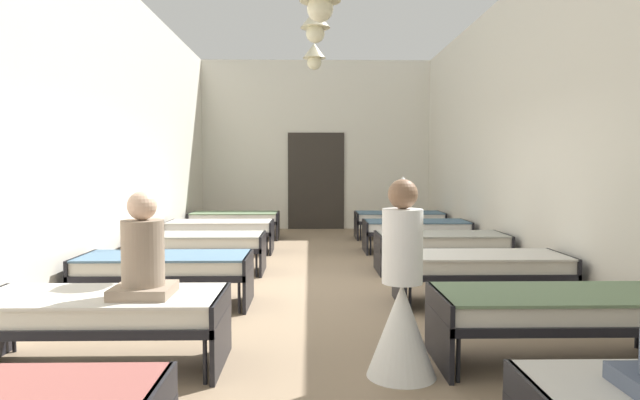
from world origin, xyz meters
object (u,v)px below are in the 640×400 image
object	(u,v)px
bed_left_row_3	(199,243)
bed_left_row_5	(235,218)
bed_right_row_2	(481,266)
bed_right_row_3	(441,242)
bed_left_row_2	(165,267)
nurse_near_aisle	(402,306)
bed_right_row_4	(416,228)
bed_left_row_1	(101,311)
bed_right_row_1	(556,309)
patient_seated_secondary	(143,258)
bed_left_row_4	(220,228)
bed_right_row_5	(399,218)

from	to	relation	value
bed_left_row_3	bed_left_row_5	xyz separation A→B (m)	(0.00, 3.80, 0.00)
bed_right_row_2	bed_right_row_3	size ratio (longest dim) A/B	1.00
bed_left_row_2	nurse_near_aisle	distance (m)	3.14
bed_left_row_3	bed_right_row_4	xyz separation A→B (m)	(3.56, 1.90, 0.00)
bed_left_row_3	bed_left_row_1	bearing A→B (deg)	-90.00
bed_right_row_1	patient_seated_secondary	size ratio (longest dim) A/B	2.37
nurse_near_aisle	bed_left_row_3	bearing A→B (deg)	-51.55
bed_right_row_2	bed_right_row_4	size ratio (longest dim) A/B	1.00
bed_left_row_2	bed_right_row_3	size ratio (longest dim) A/B	1.00
bed_left_row_1	bed_right_row_3	world-z (taller)	same
bed_right_row_4	nurse_near_aisle	xyz separation A→B (m)	(-1.26, -5.93, 0.09)
bed_left_row_3	bed_left_row_4	xyz separation A→B (m)	(0.00, 1.90, 0.00)
bed_left_row_2	bed_right_row_2	world-z (taller)	same
bed_left_row_3	bed_right_row_4	distance (m)	4.04
bed_right_row_2	bed_left_row_4	size ratio (longest dim) A/B	1.00
bed_right_row_4	bed_left_row_5	distance (m)	4.04
bed_right_row_4	patient_seated_secondary	size ratio (longest dim) A/B	2.37
bed_right_row_3	bed_left_row_3	bearing A→B (deg)	180.00
bed_left_row_3	bed_right_row_4	bearing A→B (deg)	28.07
bed_left_row_1	bed_right_row_5	xyz separation A→B (m)	(3.56, 7.60, 0.00)
bed_left_row_4	nurse_near_aisle	xyz separation A→B (m)	(2.30, -5.93, 0.09)
bed_right_row_2	patient_seated_secondary	world-z (taller)	patient_seated_secondary
bed_right_row_4	bed_left_row_3	bearing A→B (deg)	-151.93
bed_left_row_1	bed_right_row_2	xyz separation A→B (m)	(3.56, 1.90, 0.00)
bed_left_row_3	bed_right_row_3	distance (m)	3.56
bed_right_row_1	bed_right_row_3	bearing A→B (deg)	90.00
bed_left_row_4	bed_right_row_4	bearing A→B (deg)	0.00
bed_left_row_2	bed_left_row_3	xyz separation A→B (m)	(0.00, 1.90, 0.00)
bed_left_row_4	bed_left_row_5	size ratio (longest dim) A/B	1.00
bed_left_row_2	bed_right_row_2	bearing A→B (deg)	0.00
bed_left_row_2	nurse_near_aisle	bearing A→B (deg)	-42.71
nurse_near_aisle	bed_left_row_1	bearing A→B (deg)	3.08
bed_right_row_3	nurse_near_aisle	world-z (taller)	nurse_near_aisle
bed_left_row_3	patient_seated_secondary	xyz separation A→B (m)	(0.35, -3.86, 0.43)
bed_right_row_3	bed_left_row_5	size ratio (longest dim) A/B	1.00
bed_left_row_1	nurse_near_aisle	distance (m)	2.32
bed_right_row_4	nurse_near_aisle	size ratio (longest dim) A/B	1.28
bed_left_row_3	bed_right_row_3	size ratio (longest dim) A/B	1.00
bed_left_row_1	bed_left_row_4	size ratio (longest dim) A/B	1.00
bed_right_row_5	nurse_near_aisle	bearing A→B (deg)	-99.15
nurse_near_aisle	bed_right_row_4	bearing A→B (deg)	-93.32
bed_right_row_3	bed_left_row_5	xyz separation A→B (m)	(-3.56, 3.80, 0.00)
bed_left_row_2	bed_right_row_2	size ratio (longest dim) A/B	1.00
bed_left_row_3	patient_seated_secondary	world-z (taller)	patient_seated_secondary
bed_right_row_3	bed_right_row_4	distance (m)	1.90
bed_right_row_2	bed_right_row_3	distance (m)	1.90
bed_left_row_4	patient_seated_secondary	world-z (taller)	patient_seated_secondary
bed_left_row_1	nurse_near_aisle	bearing A→B (deg)	-5.60
bed_left_row_1	bed_right_row_1	distance (m)	3.56
patient_seated_secondary	bed_left_row_1	bearing A→B (deg)	171.06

